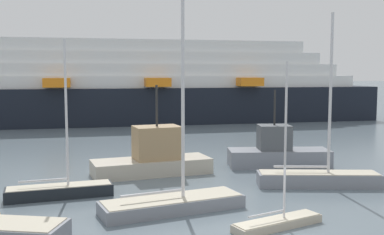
{
  "coord_description": "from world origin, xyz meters",
  "views": [
    {
      "loc": [
        -6.26,
        -16.52,
        6.35
      ],
      "look_at": [
        0.0,
        15.98,
        3.12
      ],
      "focal_mm": 43.19,
      "sensor_mm": 36.0,
      "label": 1
    }
  ],
  "objects_px": {
    "sailboat_4": "(173,200)",
    "sailboat_6": "(278,220)",
    "sailboat_0": "(60,189)",
    "fishing_boat_0": "(154,157)",
    "sailboat_3": "(318,177)",
    "fishing_boat_2": "(278,153)",
    "cruise_ship": "(59,86)"
  },
  "relations": [
    {
      "from": "sailboat_4",
      "to": "sailboat_6",
      "type": "height_order",
      "value": "sailboat_4"
    },
    {
      "from": "sailboat_0",
      "to": "sailboat_6",
      "type": "xyz_separation_m",
      "value": [
        9.22,
        -6.45,
        -0.09
      ]
    },
    {
      "from": "sailboat_4",
      "to": "fishing_boat_0",
      "type": "distance_m",
      "value": 7.93
    },
    {
      "from": "fishing_boat_0",
      "to": "sailboat_3",
      "type": "bearing_deg",
      "value": -38.91
    },
    {
      "from": "fishing_boat_2",
      "to": "cruise_ship",
      "type": "height_order",
      "value": "cruise_ship"
    },
    {
      "from": "sailboat_6",
      "to": "fishing_boat_2",
      "type": "bearing_deg",
      "value": 48.98
    },
    {
      "from": "sailboat_3",
      "to": "sailboat_4",
      "type": "height_order",
      "value": "sailboat_4"
    },
    {
      "from": "cruise_ship",
      "to": "fishing_boat_2",
      "type": "bearing_deg",
      "value": -62.6
    },
    {
      "from": "sailboat_0",
      "to": "sailboat_3",
      "type": "bearing_deg",
      "value": -9.14
    },
    {
      "from": "fishing_boat_2",
      "to": "sailboat_6",
      "type": "bearing_deg",
      "value": 77.04
    },
    {
      "from": "fishing_boat_2",
      "to": "fishing_boat_0",
      "type": "bearing_deg",
      "value": 13.48
    },
    {
      "from": "fishing_boat_2",
      "to": "cruise_ship",
      "type": "bearing_deg",
      "value": -52.64
    },
    {
      "from": "sailboat_4",
      "to": "sailboat_6",
      "type": "xyz_separation_m",
      "value": [
        3.91,
        -3.1,
        -0.17
      ]
    },
    {
      "from": "fishing_boat_2",
      "to": "cruise_ship",
      "type": "xyz_separation_m",
      "value": [
        -16.93,
        30.46,
        3.68
      ]
    },
    {
      "from": "sailboat_6",
      "to": "cruise_ship",
      "type": "distance_m",
      "value": 44.22
    },
    {
      "from": "sailboat_0",
      "to": "sailboat_4",
      "type": "distance_m",
      "value": 6.28
    },
    {
      "from": "fishing_boat_2",
      "to": "sailboat_0",
      "type": "bearing_deg",
      "value": 29.42
    },
    {
      "from": "fishing_boat_0",
      "to": "sailboat_4",
      "type": "bearing_deg",
      "value": -99.43
    },
    {
      "from": "sailboat_3",
      "to": "sailboat_4",
      "type": "distance_m",
      "value": 9.21
    },
    {
      "from": "sailboat_0",
      "to": "sailboat_6",
      "type": "bearing_deg",
      "value": -42.72
    },
    {
      "from": "sailboat_4",
      "to": "cruise_ship",
      "type": "bearing_deg",
      "value": 88.32
    },
    {
      "from": "sailboat_6",
      "to": "fishing_boat_2",
      "type": "distance_m",
      "value": 12.65
    },
    {
      "from": "sailboat_6",
      "to": "fishing_boat_0",
      "type": "height_order",
      "value": "sailboat_6"
    },
    {
      "from": "sailboat_0",
      "to": "cruise_ship",
      "type": "distance_m",
      "value": 36.18
    },
    {
      "from": "sailboat_0",
      "to": "sailboat_6",
      "type": "distance_m",
      "value": 11.25
    },
    {
      "from": "sailboat_0",
      "to": "sailboat_4",
      "type": "bearing_deg",
      "value": -39.97
    },
    {
      "from": "sailboat_0",
      "to": "sailboat_3",
      "type": "relative_size",
      "value": 0.84
    },
    {
      "from": "sailboat_3",
      "to": "cruise_ship",
      "type": "relative_size",
      "value": 0.12
    },
    {
      "from": "sailboat_3",
      "to": "cruise_ship",
      "type": "xyz_separation_m",
      "value": [
        -17.14,
        36.13,
        4.09
      ]
    },
    {
      "from": "cruise_ship",
      "to": "fishing_boat_0",
      "type": "bearing_deg",
      "value": -76.59
    },
    {
      "from": "sailboat_3",
      "to": "fishing_boat_2",
      "type": "relative_size",
      "value": 1.37
    },
    {
      "from": "sailboat_3",
      "to": "fishing_boat_0",
      "type": "bearing_deg",
      "value": 162.9
    }
  ]
}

